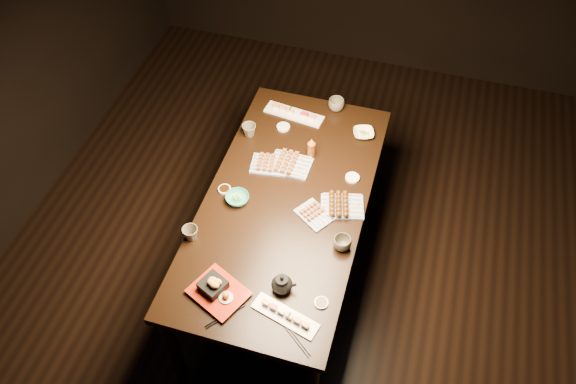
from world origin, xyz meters
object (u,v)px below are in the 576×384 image
(tempura_tray, at_px, (218,289))
(condiment_bottle, at_px, (311,148))
(teacup_far_right, at_px, (336,105))
(edamame_bowl_cream, at_px, (363,133))
(teacup_far_left, at_px, (249,130))
(dining_table, at_px, (286,239))
(yakitori_plate_center, at_px, (290,162))
(teapot, at_px, (282,283))
(yakitori_plate_left, at_px, (269,163))
(teacup_mid_right, at_px, (342,243))
(teacup_near_left, at_px, (191,233))
(sushi_platter_near, at_px, (285,314))
(edamame_bowl_green, at_px, (237,198))
(yakitori_plate_right, at_px, (314,213))
(sushi_platter_far, at_px, (294,112))

(tempura_tray, xyz_separation_m, condiment_bottle, (0.20, 1.04, 0.03))
(teacup_far_right, bearing_deg, tempura_tray, -99.49)
(edamame_bowl_cream, bearing_deg, teacup_far_left, -163.93)
(dining_table, distance_m, yakitori_plate_center, 0.49)
(teacup_far_right, xyz_separation_m, teapot, (0.04, -1.38, 0.01))
(dining_table, xyz_separation_m, teapot, (0.14, -0.55, 0.43))
(yakitori_plate_left, relative_size, teacup_mid_right, 2.27)
(teacup_near_left, bearing_deg, teacup_far_left, 86.80)
(sushi_platter_near, height_order, yakitori_plate_left, yakitori_plate_left)
(teacup_far_left, distance_m, teapot, 1.12)
(teacup_mid_right, relative_size, teapot, 0.76)
(yakitori_plate_left, distance_m, edamame_bowl_green, 0.32)
(yakitori_plate_center, xyz_separation_m, yakitori_plate_left, (-0.12, -0.03, -0.00))
(sushi_platter_near, relative_size, teacup_far_right, 3.33)
(sushi_platter_near, height_order, yakitori_plate_center, yakitori_plate_center)
(dining_table, xyz_separation_m, teacup_mid_right, (0.38, -0.22, 0.41))
(edamame_bowl_cream, distance_m, teacup_far_left, 0.71)
(sushi_platter_near, distance_m, yakitori_plate_right, 0.63)
(condiment_bottle, bearing_deg, teacup_far_right, 83.92)
(yakitori_plate_center, relative_size, edamame_bowl_cream, 1.89)
(dining_table, distance_m, teapot, 0.71)
(teacup_near_left, distance_m, teapot, 0.58)
(yakitori_plate_center, bearing_deg, dining_table, -77.66)
(edamame_bowl_green, height_order, teacup_near_left, teacup_near_left)
(yakitori_plate_left, xyz_separation_m, teacup_far_left, (-0.20, 0.21, 0.01))
(edamame_bowl_cream, xyz_separation_m, tempura_tray, (-0.47, -1.31, 0.03))
(teacup_mid_right, relative_size, teacup_far_left, 1.09)
(teacup_far_right, bearing_deg, edamame_bowl_green, -111.68)
(yakitori_plate_center, distance_m, condiment_bottle, 0.15)
(yakitori_plate_center, relative_size, teacup_far_right, 2.36)
(edamame_bowl_cream, bearing_deg, condiment_bottle, -134.86)
(sushi_platter_near, relative_size, sushi_platter_far, 0.88)
(sushi_platter_far, xyz_separation_m, teacup_far_left, (-0.22, -0.26, 0.02))
(yakitori_plate_left, distance_m, tempura_tray, 0.90)
(teacup_mid_right, bearing_deg, edamame_bowl_cream, 93.74)
(dining_table, bearing_deg, sushi_platter_far, 105.12)
(teacup_near_left, bearing_deg, edamame_bowl_green, 63.79)
(yakitori_plate_right, xyz_separation_m, edamame_bowl_green, (-0.44, -0.02, -0.00))
(edamame_bowl_cream, bearing_deg, dining_table, -116.39)
(sushi_platter_far, xyz_separation_m, teapot, (0.29, -1.25, 0.03))
(teacup_near_left, height_order, teacup_far_left, teacup_far_left)
(dining_table, xyz_separation_m, yakitori_plate_left, (-0.17, 0.23, 0.40))
(teacup_near_left, bearing_deg, dining_table, 43.04)
(yakitori_plate_left, distance_m, teacup_near_left, 0.66)
(sushi_platter_far, distance_m, teacup_near_left, 1.12)
(sushi_platter_far, bearing_deg, teapot, 110.94)
(yakitori_plate_right, height_order, teacup_mid_right, teacup_mid_right)
(teacup_mid_right, bearing_deg, sushi_platter_near, -110.13)
(sushi_platter_near, relative_size, teacup_far_left, 3.87)
(yakitori_plate_right, distance_m, edamame_bowl_cream, 0.71)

